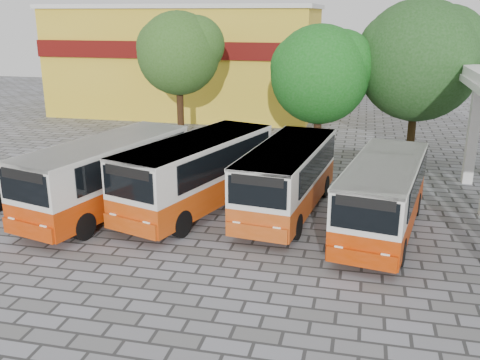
% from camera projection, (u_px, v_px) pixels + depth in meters
% --- Properties ---
extents(ground, '(90.00, 90.00, 0.00)m').
position_uv_depth(ground, '(262.00, 262.00, 17.25)').
color(ground, slate).
rests_on(ground, ground).
extents(shophouse_block, '(20.40, 10.40, 8.30)m').
position_uv_depth(shophouse_block, '(188.00, 59.00, 42.53)').
color(shophouse_block, gold).
rests_on(shophouse_block, ground).
extents(bus_far_left, '(4.39, 8.52, 2.91)m').
position_uv_depth(bus_far_left, '(107.00, 172.00, 21.15)').
color(bus_far_left, '#BA3202').
rests_on(bus_far_left, ground).
extents(bus_centre_left, '(4.78, 8.60, 2.92)m').
position_uv_depth(bus_centre_left, '(197.00, 170.00, 21.38)').
color(bus_centre_left, '#BB3E08').
rests_on(bus_centre_left, ground).
extents(bus_centre_right, '(3.24, 7.86, 2.75)m').
position_uv_depth(bus_centre_right, '(287.00, 175.00, 21.07)').
color(bus_centre_right, '#B2430F').
rests_on(bus_centre_right, ground).
extents(bus_far_right, '(3.52, 7.76, 2.68)m').
position_uv_depth(bus_far_right, '(383.00, 193.00, 19.04)').
color(bus_far_right, '#AD2D00').
rests_on(bus_far_right, ground).
extents(tree_left, '(5.10, 4.86, 7.86)m').
position_uv_depth(tree_left, '(180.00, 51.00, 31.29)').
color(tree_left, '#3C2412').
rests_on(tree_left, ground).
extents(tree_middle, '(5.31, 5.06, 7.21)m').
position_uv_depth(tree_middle, '(321.00, 71.00, 27.33)').
color(tree_middle, '#392313').
rests_on(tree_middle, ground).
extents(tree_right, '(6.52, 6.21, 8.46)m').
position_uv_depth(tree_right, '(420.00, 57.00, 27.32)').
color(tree_right, '#3B2A12').
rests_on(tree_right, ground).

